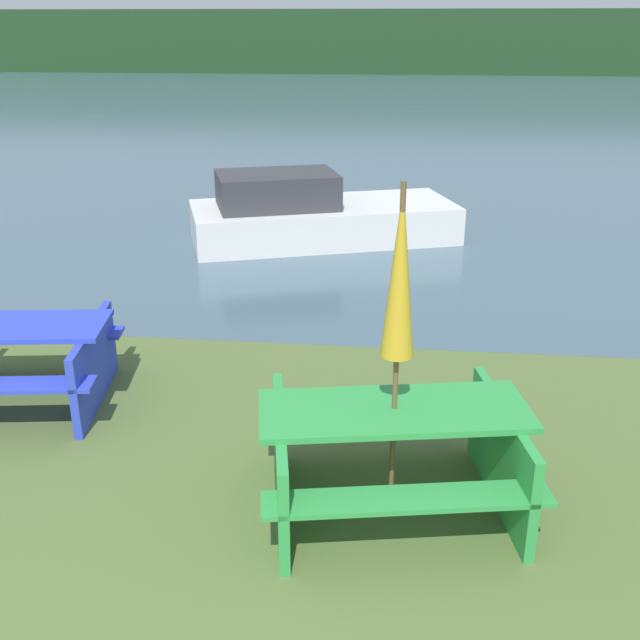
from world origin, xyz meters
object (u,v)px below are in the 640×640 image
object	(u,v)px
picnic_table_green	(393,448)
picnic_table_blue	(16,356)
boat	(314,215)
umbrella_gold	(400,277)

from	to	relation	value
picnic_table_green	picnic_table_blue	distance (m)	3.57
picnic_table_blue	boat	size ratio (longest dim) A/B	0.41
picnic_table_blue	umbrella_gold	bearing A→B (deg)	-19.75
boat	umbrella_gold	bearing A→B (deg)	-97.71
umbrella_gold	boat	bearing A→B (deg)	101.13
picnic_table_blue	boat	distance (m)	6.04
umbrella_gold	boat	xyz separation A→B (m)	(-1.36, 6.90, -1.32)
picnic_table_blue	umbrella_gold	world-z (taller)	umbrella_gold
picnic_table_green	umbrella_gold	world-z (taller)	umbrella_gold
picnic_table_green	picnic_table_blue	bearing A→B (deg)	160.25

